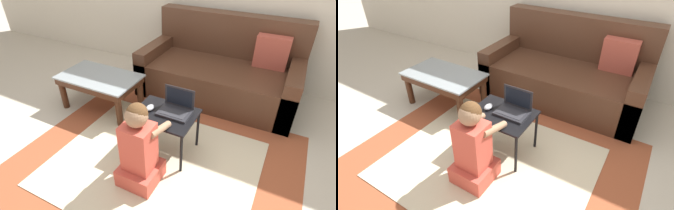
{
  "view_description": "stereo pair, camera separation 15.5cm",
  "coord_description": "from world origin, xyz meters",
  "views": [
    {
      "loc": [
        0.85,
        -1.61,
        1.72
      ],
      "look_at": [
        -0.01,
        0.06,
        0.47
      ],
      "focal_mm": 28.0,
      "sensor_mm": 36.0,
      "label": 1
    },
    {
      "loc": [
        0.98,
        -1.54,
        1.72
      ],
      "look_at": [
        -0.01,
        0.06,
        0.47
      ],
      "focal_mm": 28.0,
      "sensor_mm": 36.0,
      "label": 2
    }
  ],
  "objects": [
    {
      "name": "computer_mouse",
      "position": [
        -0.15,
        -0.0,
        0.44
      ],
      "size": [
        0.06,
        0.1,
        0.04
      ],
      "color": "#B2B7C1",
      "rests_on": "laptop_desk"
    },
    {
      "name": "ground_plane",
      "position": [
        0.0,
        0.0,
        0.0
      ],
      "size": [
        16.0,
        16.0,
        0.0
      ],
      "primitive_type": "plane",
      "color": "beige"
    },
    {
      "name": "coffee_table",
      "position": [
        -0.99,
        0.33,
        0.33
      ],
      "size": [
        0.88,
        0.52,
        0.4
      ],
      "color": "gray",
      "rests_on": "ground_plane"
    },
    {
      "name": "laptop_desk",
      "position": [
        -0.01,
        0.01,
        0.36
      ],
      "size": [
        0.54,
        0.41,
        0.41
      ],
      "color": "black",
      "rests_on": "ground_plane"
    },
    {
      "name": "laptop",
      "position": [
        0.06,
        0.07,
        0.45
      ],
      "size": [
        0.28,
        0.2,
        0.21
      ],
      "color": "#232328",
      "rests_on": "laptop_desk"
    },
    {
      "name": "couch",
      "position": [
        0.11,
        1.24,
        0.31
      ],
      "size": [
        1.81,
        0.93,
        0.92
      ],
      "color": "#4C2D1E",
      "rests_on": "ground_plane"
    },
    {
      "name": "area_rug",
      "position": [
        -0.01,
        -0.2,
        0.0
      ],
      "size": [
        2.41,
        1.99,
        0.01
      ],
      "color": "#9E4C2D",
      "rests_on": "ground_plane"
    },
    {
      "name": "person_seated",
      "position": [
        -0.02,
        -0.4,
        0.33
      ],
      "size": [
        0.3,
        0.45,
        0.74
      ],
      "color": "#CC4C3D",
      "rests_on": "ground_plane"
    }
  ]
}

